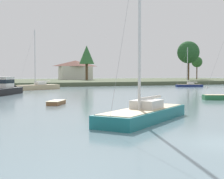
{
  "coord_description": "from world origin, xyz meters",
  "views": [
    {
      "loc": [
        -10.64,
        -11.38,
        3.12
      ],
      "look_at": [
        4.62,
        24.99,
        1.22
      ],
      "focal_mm": 53.12,
      "sensor_mm": 36.0,
      "label": 1
    }
  ],
  "objects_px": {
    "sailboat_navy": "(189,86)",
    "dinghy_wood": "(56,103)",
    "sailboat_teal": "(144,117)",
    "mooring_buoy_white": "(207,88)",
    "sailboat_sand": "(38,88)",
    "cruiser_black": "(6,90)"
  },
  "relations": [
    {
      "from": "mooring_buoy_white",
      "to": "sailboat_teal",
      "type": "bearing_deg",
      "value": -133.25
    },
    {
      "from": "dinghy_wood",
      "to": "mooring_buoy_white",
      "type": "distance_m",
      "value": 45.15
    },
    {
      "from": "sailboat_sand",
      "to": "sailboat_teal",
      "type": "xyz_separation_m",
      "value": [
        -1.31,
        -45.6,
        -0.01
      ]
    },
    {
      "from": "sailboat_navy",
      "to": "dinghy_wood",
      "type": "bearing_deg",
      "value": -140.81
    },
    {
      "from": "mooring_buoy_white",
      "to": "sailboat_sand",
      "type": "bearing_deg",
      "value": 166.98
    },
    {
      "from": "sailboat_navy",
      "to": "sailboat_teal",
      "type": "xyz_separation_m",
      "value": [
        -36.66,
        -45.64,
        0.06
      ]
    },
    {
      "from": "sailboat_teal",
      "to": "sailboat_navy",
      "type": "bearing_deg",
      "value": 51.23
    },
    {
      "from": "sailboat_navy",
      "to": "sailboat_teal",
      "type": "relative_size",
      "value": 0.76
    },
    {
      "from": "dinghy_wood",
      "to": "sailboat_teal",
      "type": "distance_m",
      "value": 13.83
    },
    {
      "from": "sailboat_teal",
      "to": "mooring_buoy_white",
      "type": "relative_size",
      "value": 23.34
    },
    {
      "from": "dinghy_wood",
      "to": "sailboat_teal",
      "type": "bearing_deg",
      "value": -78.82
    },
    {
      "from": "sailboat_teal",
      "to": "mooring_buoy_white",
      "type": "distance_m",
      "value": 51.77
    },
    {
      "from": "sailboat_navy",
      "to": "sailboat_sand",
      "type": "xyz_separation_m",
      "value": [
        -35.34,
        -0.04,
        0.07
      ]
    },
    {
      "from": "dinghy_wood",
      "to": "mooring_buoy_white",
      "type": "relative_size",
      "value": 5.82
    },
    {
      "from": "sailboat_navy",
      "to": "mooring_buoy_white",
      "type": "xyz_separation_m",
      "value": [
        -1.19,
        -7.93,
        -0.12
      ]
    },
    {
      "from": "dinghy_wood",
      "to": "sailboat_navy",
      "type": "bearing_deg",
      "value": 39.19
    },
    {
      "from": "sailboat_sand",
      "to": "sailboat_navy",
      "type": "bearing_deg",
      "value": 0.06
    },
    {
      "from": "sailboat_teal",
      "to": "sailboat_sand",
      "type": "bearing_deg",
      "value": 88.35
    },
    {
      "from": "cruiser_black",
      "to": "dinghy_wood",
      "type": "height_order",
      "value": "cruiser_black"
    },
    {
      "from": "sailboat_teal",
      "to": "mooring_buoy_white",
      "type": "height_order",
      "value": "sailboat_teal"
    },
    {
      "from": "dinghy_wood",
      "to": "sailboat_teal",
      "type": "xyz_separation_m",
      "value": [
        2.68,
        -13.57,
        0.12
      ]
    },
    {
      "from": "dinghy_wood",
      "to": "mooring_buoy_white",
      "type": "height_order",
      "value": "dinghy_wood"
    }
  ]
}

